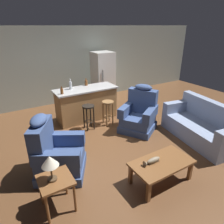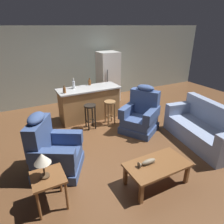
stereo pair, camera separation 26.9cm
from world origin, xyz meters
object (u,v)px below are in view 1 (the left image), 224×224
at_px(recliner_near_lamp, 56,154).
at_px(kitchen_island, 86,104).
at_px(end_table, 56,184).
at_px(refrigerator, 103,77).
at_px(fish_figurine, 152,161).
at_px(bottle_short_amber, 71,85).
at_px(bottle_wine_dark, 86,83).
at_px(couch, 202,126).
at_px(bar_stool_left, 89,113).
at_px(bottle_tall_green, 62,91).
at_px(bar_stool_right, 108,108).
at_px(coffee_table, 162,165).
at_px(recliner_near_island, 139,115).
at_px(table_lamp, 50,162).

xyz_separation_m(recliner_near_lamp, kitchen_island, (1.50, 1.93, 0.06)).
bearing_deg(end_table, refrigerator, 53.02).
height_order(fish_figurine, bottle_short_amber, bottle_short_amber).
distance_m(fish_figurine, refrigerator, 4.48).
height_order(fish_figurine, end_table, end_table).
bearing_deg(bottle_wine_dark, end_table, -122.04).
xyz_separation_m(couch, recliner_near_lamp, (-3.41, 0.60, 0.08)).
distance_m(kitchen_island, bottle_short_amber, 0.72).
height_order(end_table, bar_stool_left, bar_stool_left).
bearing_deg(refrigerator, bottle_tall_green, -145.47).
relative_size(kitchen_island, bottle_tall_green, 8.82).
relative_size(couch, bar_stool_right, 2.95).
distance_m(coffee_table, recliner_near_lamp, 1.92).
bearing_deg(kitchen_island, fish_figurine, -92.91).
height_order(recliner_near_island, refrigerator, refrigerator).
bearing_deg(bottle_short_amber, recliner_near_island, -48.35).
distance_m(end_table, kitchen_island, 3.24).
height_order(recliner_near_island, bar_stool_right, recliner_near_island).
distance_m(table_lamp, bottle_tall_green, 2.77).
distance_m(couch, table_lamp, 3.73).
relative_size(recliner_near_island, bottle_short_amber, 4.02).
bearing_deg(bottle_tall_green, bottle_short_amber, 40.17).
bearing_deg(fish_figurine, end_table, 168.79).
relative_size(fish_figurine, bar_stool_left, 0.50).
bearing_deg(couch, bar_stool_left, -32.66).
bearing_deg(end_table, kitchen_island, 57.57).
bearing_deg(bottle_wine_dark, refrigerator, 40.75).
bearing_deg(coffee_table, couch, 17.24).
relative_size(recliner_near_island, bar_stool_left, 1.76).
bearing_deg(refrigerator, recliner_near_lamp, -131.00).
xyz_separation_m(couch, bottle_tall_green, (-2.65, 2.38, 0.69)).
xyz_separation_m(end_table, bottle_tall_green, (0.99, 2.58, 0.57)).
distance_m(coffee_table, couch, 1.99).
xyz_separation_m(refrigerator, bottle_short_amber, (-1.61, -1.06, 0.18)).
height_order(recliner_near_lamp, bar_stool_left, recliner_near_lamp).
xyz_separation_m(coffee_table, kitchen_island, (-0.01, 3.12, 0.11)).
bearing_deg(bar_stool_right, couch, -50.82).
height_order(bar_stool_left, bottle_wine_dark, bottle_wine_dark).
height_order(recliner_near_island, end_table, recliner_near_island).
distance_m(recliner_near_lamp, bar_stool_right, 2.27).
distance_m(fish_figurine, bottle_wine_dark, 3.37).
relative_size(couch, recliner_near_island, 1.67).
relative_size(couch, end_table, 3.58).
xyz_separation_m(recliner_near_lamp, bar_stool_left, (1.27, 1.30, 0.05)).
bearing_deg(bar_stool_right, table_lamp, -135.57).
distance_m(coffee_table, table_lamp, 1.90).
relative_size(couch, bar_stool_left, 2.95).
height_order(end_table, bottle_tall_green, bottle_tall_green).
relative_size(recliner_near_lamp, bottle_tall_green, 5.88).
relative_size(recliner_near_island, table_lamp, 2.93).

